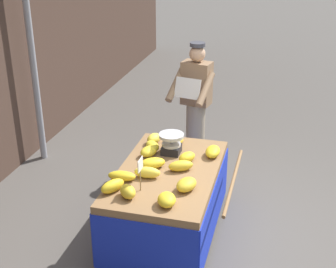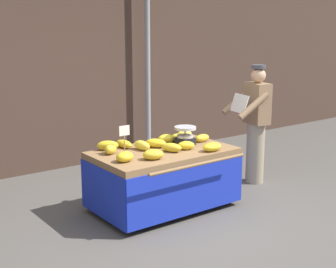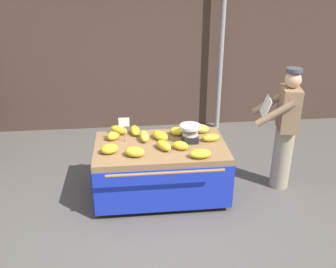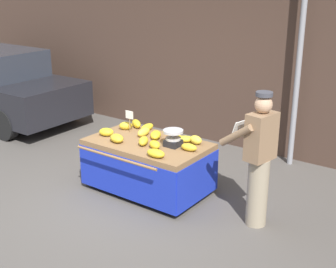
# 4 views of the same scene
# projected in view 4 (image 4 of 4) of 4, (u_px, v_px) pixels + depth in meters

# --- Properties ---
(ground_plane) EXTENTS (60.00, 60.00, 0.00)m
(ground_plane) POSITION_uv_depth(u_px,v_px,m) (120.00, 203.00, 6.35)
(ground_plane) COLOR #514C47
(back_wall) EXTENTS (16.00, 0.24, 4.28)m
(back_wall) POSITION_uv_depth(u_px,v_px,m) (234.00, 27.00, 8.00)
(back_wall) COLOR #473328
(back_wall) RESTS_ON ground
(street_pole) EXTENTS (0.09, 0.09, 3.21)m
(street_pole) POSITION_uv_depth(u_px,v_px,m) (298.00, 68.00, 7.18)
(street_pole) COLOR gray
(street_pole) RESTS_ON ground
(banana_cart) EXTENTS (1.73, 1.22, 0.76)m
(banana_cart) POSITION_uv_depth(u_px,v_px,m) (148.00, 155.00, 6.56)
(banana_cart) COLOR olive
(banana_cart) RESTS_ON ground
(weighing_scale) EXTENTS (0.28, 0.28, 0.23)m
(weighing_scale) POSITION_uv_depth(u_px,v_px,m) (173.00, 138.00, 6.28)
(weighing_scale) COLOR black
(weighing_scale) RESTS_ON banana_cart
(price_sign) EXTENTS (0.14, 0.01, 0.34)m
(price_sign) POSITION_uv_depth(u_px,v_px,m) (129.00, 117.00, 6.79)
(price_sign) COLOR #997A51
(price_sign) RESTS_ON banana_cart
(banana_bunch_0) EXTENTS (0.24, 0.14, 0.10)m
(banana_bunch_0) POSITION_uv_depth(u_px,v_px,m) (189.00, 147.00, 6.14)
(banana_bunch_0) COLOR gold
(banana_bunch_0) RESTS_ON banana_cart
(banana_bunch_1) EXTENTS (0.29, 0.24, 0.12)m
(banana_bunch_1) POSITION_uv_depth(u_px,v_px,m) (117.00, 138.00, 6.46)
(banana_bunch_1) COLOR gold
(banana_bunch_1) RESTS_ON banana_cart
(banana_bunch_2) EXTENTS (0.26, 0.24, 0.09)m
(banana_bunch_2) POSITION_uv_depth(u_px,v_px,m) (185.00, 139.00, 6.46)
(banana_bunch_2) COLOR yellow
(banana_bunch_2) RESTS_ON banana_cart
(banana_bunch_3) EXTENTS (0.23, 0.18, 0.12)m
(banana_bunch_3) POSITION_uv_depth(u_px,v_px,m) (196.00, 140.00, 6.39)
(banana_bunch_3) COLOR yellow
(banana_bunch_3) RESTS_ON banana_cart
(banana_bunch_4) EXTENTS (0.27, 0.31, 0.11)m
(banana_bunch_4) POSITION_uv_depth(u_px,v_px,m) (156.00, 135.00, 6.60)
(banana_bunch_4) COLOR gold
(banana_bunch_4) RESTS_ON banana_cart
(banana_bunch_5) EXTENTS (0.24, 0.23, 0.12)m
(banana_bunch_5) POSITION_uv_depth(u_px,v_px,m) (126.00, 126.00, 6.99)
(banana_bunch_5) COLOR gold
(banana_bunch_5) RESTS_ON banana_cart
(banana_bunch_6) EXTENTS (0.15, 0.29, 0.10)m
(banana_bunch_6) POSITION_uv_depth(u_px,v_px,m) (147.00, 127.00, 6.96)
(banana_bunch_6) COLOR gold
(banana_bunch_6) RESTS_ON banana_cart
(banana_bunch_7) EXTENTS (0.24, 0.29, 0.11)m
(banana_bunch_7) POSITION_uv_depth(u_px,v_px,m) (143.00, 141.00, 6.36)
(banana_bunch_7) COLOR gold
(banana_bunch_7) RESTS_ON banana_cart
(banana_bunch_8) EXTENTS (0.26, 0.22, 0.12)m
(banana_bunch_8) POSITION_uv_depth(u_px,v_px,m) (106.00, 132.00, 6.72)
(banana_bunch_8) COLOR gold
(banana_bunch_8) RESTS_ON banana_cart
(banana_bunch_9) EXTENTS (0.27, 0.16, 0.10)m
(banana_bunch_9) POSITION_uv_depth(u_px,v_px,m) (156.00, 153.00, 5.93)
(banana_bunch_9) COLOR gold
(banana_bunch_9) RESTS_ON banana_cart
(banana_bunch_10) EXTENTS (0.14, 0.28, 0.12)m
(banana_bunch_10) POSITION_uv_depth(u_px,v_px,m) (144.00, 132.00, 6.71)
(banana_bunch_10) COLOR yellow
(banana_bunch_10) RESTS_ON banana_cart
(banana_bunch_11) EXTENTS (0.25, 0.22, 0.11)m
(banana_bunch_11) POSITION_uv_depth(u_px,v_px,m) (155.00, 145.00, 6.23)
(banana_bunch_11) COLOR gold
(banana_bunch_11) RESTS_ON banana_cart
(banana_bunch_12) EXTENTS (0.28, 0.24, 0.12)m
(banana_bunch_12) POSITION_uv_depth(u_px,v_px,m) (136.00, 124.00, 7.09)
(banana_bunch_12) COLOR gold
(banana_bunch_12) RESTS_ON banana_cart
(banana_bunch_13) EXTENTS (0.26, 0.22, 0.11)m
(banana_bunch_13) POSITION_uv_depth(u_px,v_px,m) (175.00, 136.00, 6.55)
(banana_bunch_13) COLOR yellow
(banana_bunch_13) RESTS_ON banana_cart
(vendor_person) EXTENTS (0.64, 0.59, 1.71)m
(vendor_person) POSITION_uv_depth(u_px,v_px,m) (259.00, 159.00, 5.56)
(vendor_person) COLOR gray
(vendor_person) RESTS_ON ground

